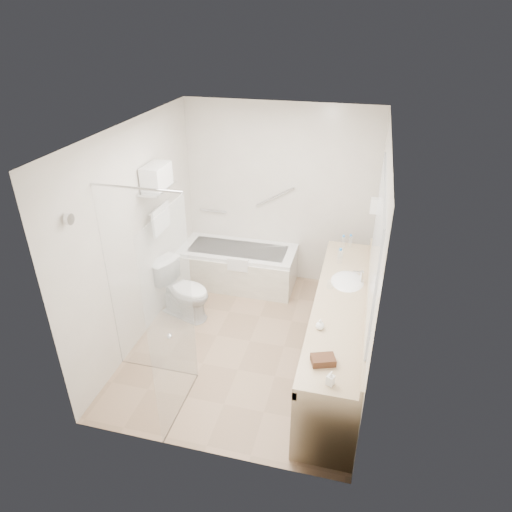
% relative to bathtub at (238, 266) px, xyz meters
% --- Properties ---
extents(floor, '(3.20, 3.20, 0.00)m').
position_rel_bathtub_xyz_m(floor, '(0.50, -1.24, -0.28)').
color(floor, '#9D7E61').
rests_on(floor, ground).
extents(ceiling, '(2.60, 3.20, 0.10)m').
position_rel_bathtub_xyz_m(ceiling, '(0.50, -1.24, 2.22)').
color(ceiling, white).
rests_on(ceiling, wall_back).
extents(wall_back, '(2.60, 0.10, 2.50)m').
position_rel_bathtub_xyz_m(wall_back, '(0.50, 0.36, 0.97)').
color(wall_back, beige).
rests_on(wall_back, ground).
extents(wall_front, '(2.60, 0.10, 2.50)m').
position_rel_bathtub_xyz_m(wall_front, '(0.50, -2.84, 0.97)').
color(wall_front, beige).
rests_on(wall_front, ground).
extents(wall_left, '(0.10, 3.20, 2.50)m').
position_rel_bathtub_xyz_m(wall_left, '(-0.80, -1.24, 0.97)').
color(wall_left, beige).
rests_on(wall_left, ground).
extents(wall_right, '(0.10, 3.20, 2.50)m').
position_rel_bathtub_xyz_m(wall_right, '(1.80, -1.24, 0.97)').
color(wall_right, beige).
rests_on(wall_right, ground).
extents(bathtub, '(1.60, 0.73, 0.59)m').
position_rel_bathtub_xyz_m(bathtub, '(0.00, 0.00, 0.00)').
color(bathtub, white).
rests_on(bathtub, floor).
extents(grab_bar_short, '(0.40, 0.03, 0.03)m').
position_rel_bathtub_xyz_m(grab_bar_short, '(-0.45, 0.32, 0.67)').
color(grab_bar_short, silver).
rests_on(grab_bar_short, wall_back).
extents(grab_bar_long, '(0.53, 0.03, 0.33)m').
position_rel_bathtub_xyz_m(grab_bar_long, '(0.45, 0.32, 0.97)').
color(grab_bar_long, silver).
rests_on(grab_bar_long, wall_back).
extents(shower_enclosure, '(0.96, 0.91, 2.11)m').
position_rel_bathtub_xyz_m(shower_enclosure, '(-0.13, -2.16, 0.79)').
color(shower_enclosure, silver).
rests_on(shower_enclosure, floor).
extents(towel_shelf, '(0.24, 0.55, 0.81)m').
position_rel_bathtub_xyz_m(towel_shelf, '(-0.67, -0.89, 1.48)').
color(towel_shelf, silver).
rests_on(towel_shelf, wall_left).
extents(vanity_counter, '(0.55, 2.70, 0.95)m').
position_rel_bathtub_xyz_m(vanity_counter, '(1.52, -1.39, 0.36)').
color(vanity_counter, tan).
rests_on(vanity_counter, floor).
extents(sink, '(0.40, 0.52, 0.14)m').
position_rel_bathtub_xyz_m(sink, '(1.55, -0.99, 0.54)').
color(sink, white).
rests_on(sink, vanity_counter).
extents(faucet, '(0.03, 0.03, 0.14)m').
position_rel_bathtub_xyz_m(faucet, '(1.70, -0.99, 0.65)').
color(faucet, silver).
rests_on(faucet, vanity_counter).
extents(mirror, '(0.02, 2.00, 1.20)m').
position_rel_bathtub_xyz_m(mirror, '(1.79, -1.39, 1.27)').
color(mirror, '#B1B7BD').
rests_on(mirror, wall_right).
extents(hairdryer_unit, '(0.08, 0.10, 0.18)m').
position_rel_bathtub_xyz_m(hairdryer_unit, '(1.75, -0.19, 1.17)').
color(hairdryer_unit, white).
rests_on(hairdryer_unit, wall_right).
extents(toilet, '(0.84, 0.64, 0.73)m').
position_rel_bathtub_xyz_m(toilet, '(-0.45, -0.92, 0.09)').
color(toilet, white).
rests_on(toilet, floor).
extents(amenity_basket, '(0.23, 0.19, 0.07)m').
position_rel_bathtub_xyz_m(amenity_basket, '(1.45, -2.38, 0.61)').
color(amenity_basket, '#4A2B1A').
rests_on(amenity_basket, vanity_counter).
extents(soap_bottle_a, '(0.10, 0.14, 0.06)m').
position_rel_bathtub_xyz_m(soap_bottle_a, '(1.54, -2.61, 0.60)').
color(soap_bottle_a, white).
rests_on(soap_bottle_a, vanity_counter).
extents(soap_bottle_b, '(0.10, 0.12, 0.08)m').
position_rel_bathtub_xyz_m(soap_bottle_b, '(1.36, -1.92, 0.62)').
color(soap_bottle_b, white).
rests_on(soap_bottle_b, vanity_counter).
extents(water_bottle_left, '(0.06, 0.06, 0.19)m').
position_rel_bathtub_xyz_m(water_bottle_left, '(1.43, -0.59, 0.66)').
color(water_bottle_left, silver).
rests_on(water_bottle_left, vanity_counter).
extents(water_bottle_mid, '(0.05, 0.05, 0.18)m').
position_rel_bathtub_xyz_m(water_bottle_mid, '(1.44, -0.20, 0.66)').
color(water_bottle_mid, silver).
rests_on(water_bottle_mid, vanity_counter).
extents(water_bottle_right, '(0.05, 0.05, 0.17)m').
position_rel_bathtub_xyz_m(water_bottle_right, '(1.52, -0.14, 0.65)').
color(water_bottle_right, silver).
rests_on(water_bottle_right, vanity_counter).
extents(drinking_glass_near, '(0.09, 0.09, 0.09)m').
position_rel_bathtub_xyz_m(drinking_glass_near, '(1.43, -0.47, 0.62)').
color(drinking_glass_near, silver).
rests_on(drinking_glass_near, vanity_counter).
extents(drinking_glass_far, '(0.08, 0.08, 0.08)m').
position_rel_bathtub_xyz_m(drinking_glass_far, '(1.38, -1.17, 0.62)').
color(drinking_glass_far, silver).
rests_on(drinking_glass_far, vanity_counter).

